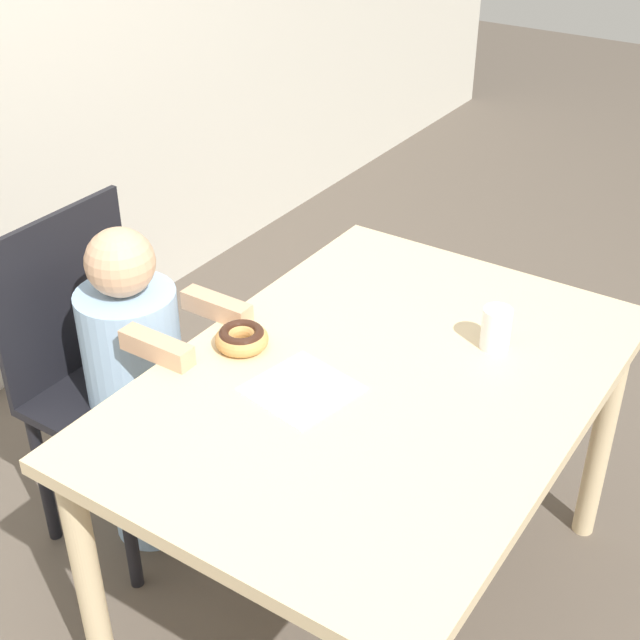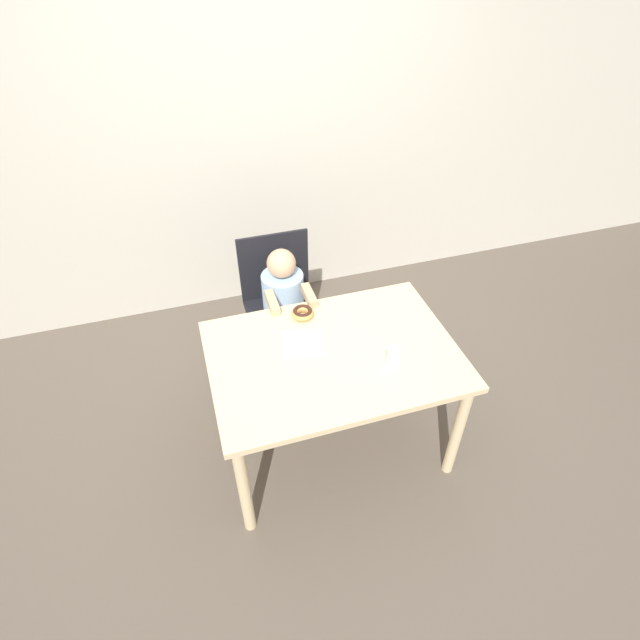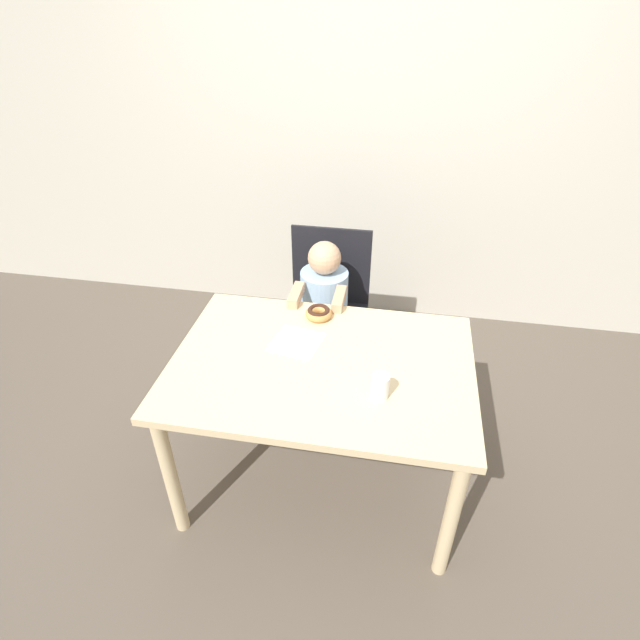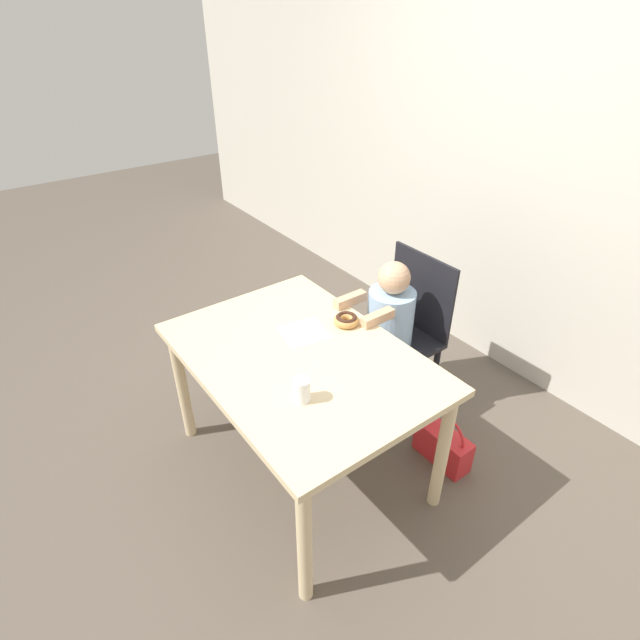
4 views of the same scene
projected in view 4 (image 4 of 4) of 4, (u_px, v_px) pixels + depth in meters
ground_plane at (303, 464)px, 2.68m from camera, size 12.00×12.00×0.00m
wall_back at (535, 178)px, 2.80m from camera, size 8.00×0.05×2.50m
dining_table at (301, 370)px, 2.32m from camera, size 1.27×0.89×0.74m
chair at (403, 330)px, 2.86m from camera, size 0.45×0.39×0.94m
child_figure at (388, 340)px, 2.81m from camera, size 0.27×0.43×0.96m
donut at (346, 320)px, 2.47m from camera, size 0.13×0.13×0.05m
napkin at (304, 333)px, 2.42m from camera, size 0.24×0.24×0.00m
handbag at (443, 445)px, 2.65m from camera, size 0.31×0.12×0.32m
cup at (302, 390)px, 1.99m from camera, size 0.07×0.07×0.10m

